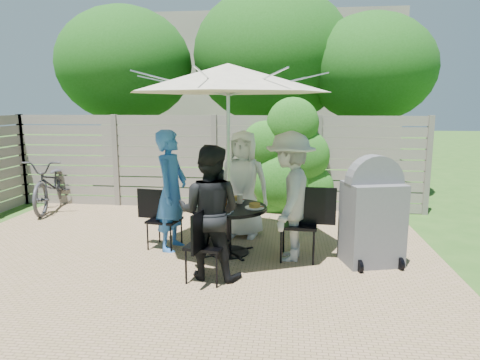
# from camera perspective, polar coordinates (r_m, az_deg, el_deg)

# --- Properties ---
(backyard_envelope) EXTENTS (60.00, 60.00, 5.00)m
(backyard_envelope) POSITION_cam_1_polar(r_m,az_deg,el_deg) (15.52, 1.59, 12.13)
(backyard_envelope) COLOR #285119
(backyard_envelope) RESTS_ON ground
(patio_table) EXTENTS (1.16, 1.16, 0.68)m
(patio_table) POSITION_cam_1_polar(r_m,az_deg,el_deg) (5.87, -1.51, -5.49)
(patio_table) COLOR black
(patio_table) RESTS_ON ground
(umbrella) EXTENTS (2.97, 2.97, 2.57)m
(umbrella) POSITION_cam_1_polar(r_m,az_deg,el_deg) (5.67, -1.60, 13.42)
(umbrella) COLOR silver
(umbrella) RESTS_ON ground
(chair_back) EXTENTS (0.42, 0.61, 0.84)m
(chair_back) POSITION_cam_1_polar(r_m,az_deg,el_deg) (6.83, 0.65, -5.16)
(chair_back) COLOR black
(chair_back) RESTS_ON ground
(person_back) EXTENTS (0.87, 0.63, 1.66)m
(person_back) POSITION_cam_1_polar(r_m,az_deg,el_deg) (6.57, 0.41, -0.60)
(person_back) COLOR silver
(person_back) RESTS_ON ground
(chair_left) EXTENTS (0.65, 0.48, 0.86)m
(chair_left) POSITION_cam_1_polar(r_m,az_deg,el_deg) (6.25, -10.11, -6.72)
(chair_left) COLOR black
(chair_left) RESTS_ON ground
(person_left) EXTENTS (0.49, 0.67, 1.71)m
(person_left) POSITION_cam_1_polar(r_m,az_deg,el_deg) (6.05, -9.13, -1.43)
(person_left) COLOR #2A63B7
(person_left) RESTS_ON ground
(chair_front) EXTENTS (0.50, 0.67, 0.89)m
(chair_front) POSITION_cam_1_polar(r_m,az_deg,el_deg) (5.06, -4.48, -10.54)
(chair_front) COLOR black
(chair_front) RESTS_ON ground
(person_front) EXTENTS (0.85, 0.70, 1.59)m
(person_front) POSITION_cam_1_polar(r_m,az_deg,el_deg) (5.02, -4.07, -4.36)
(person_front) COLOR black
(person_front) RESTS_ON ground
(chair_right) EXTENTS (0.73, 0.51, 0.99)m
(chair_right) POSITION_cam_1_polar(r_m,az_deg,el_deg) (5.75, 7.91, -7.72)
(chair_right) COLOR black
(chair_right) RESTS_ON ground
(person_right) EXTENTS (0.77, 1.18, 1.71)m
(person_right) POSITION_cam_1_polar(r_m,az_deg,el_deg) (5.62, 6.66, -2.23)
(person_right) COLOR #A4A5A1
(person_right) RESTS_ON ground
(plate_back) EXTENTS (0.26, 0.26, 0.06)m
(plate_back) POSITION_cam_1_polar(r_m,az_deg,el_deg) (6.15, -0.63, -2.57)
(plate_back) COLOR white
(plate_back) RESTS_ON patio_table
(plate_left) EXTENTS (0.26, 0.26, 0.06)m
(plate_left) POSITION_cam_1_polar(r_m,az_deg,el_deg) (5.92, -4.89, -3.11)
(plate_left) COLOR white
(plate_left) RESTS_ON patio_table
(plate_front) EXTENTS (0.26, 0.26, 0.06)m
(plate_front) POSITION_cam_1_polar(r_m,az_deg,el_deg) (5.48, -2.53, -4.16)
(plate_front) COLOR white
(plate_front) RESTS_ON patio_table
(plate_right) EXTENTS (0.26, 0.26, 0.06)m
(plate_right) POSITION_cam_1_polar(r_m,az_deg,el_deg) (5.73, 1.95, -3.52)
(plate_right) COLOR white
(plate_right) RESTS_ON patio_table
(glass_back) EXTENTS (0.07, 0.07, 0.14)m
(glass_back) POSITION_cam_1_polar(r_m,az_deg,el_deg) (6.08, -1.82, -2.29)
(glass_back) COLOR silver
(glass_back) RESTS_ON patio_table
(glass_left) EXTENTS (0.07, 0.07, 0.14)m
(glass_left) POSITION_cam_1_polar(r_m,az_deg,el_deg) (5.78, -4.29, -2.96)
(glass_left) COLOR silver
(glass_left) RESTS_ON patio_table
(glass_front) EXTENTS (0.07, 0.07, 0.14)m
(glass_front) POSITION_cam_1_polar(r_m,az_deg,el_deg) (5.53, -1.20, -3.52)
(glass_front) COLOR silver
(glass_front) RESTS_ON patio_table
(syrup_jug) EXTENTS (0.09, 0.09, 0.16)m
(syrup_jug) POSITION_cam_1_polar(r_m,az_deg,el_deg) (5.86, -1.96, -2.65)
(syrup_jug) COLOR #59280C
(syrup_jug) RESTS_ON patio_table
(coffee_cup) EXTENTS (0.08, 0.08, 0.12)m
(coffee_cup) POSITION_cam_1_polar(r_m,az_deg,el_deg) (5.99, -0.04, -2.57)
(coffee_cup) COLOR #C6B293
(coffee_cup) RESTS_ON patio_table
(bicycle) EXTENTS (1.06, 2.04, 1.02)m
(bicycle) POSITION_cam_1_polar(r_m,az_deg,el_deg) (9.15, -23.69, -0.46)
(bicycle) COLOR #333338
(bicycle) RESTS_ON ground
(bbq_grill) EXTENTS (0.81, 0.70, 1.42)m
(bbq_grill) POSITION_cam_1_polar(r_m,az_deg,el_deg) (5.72, 17.24, -4.55)
(bbq_grill) COLOR #58585D
(bbq_grill) RESTS_ON ground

